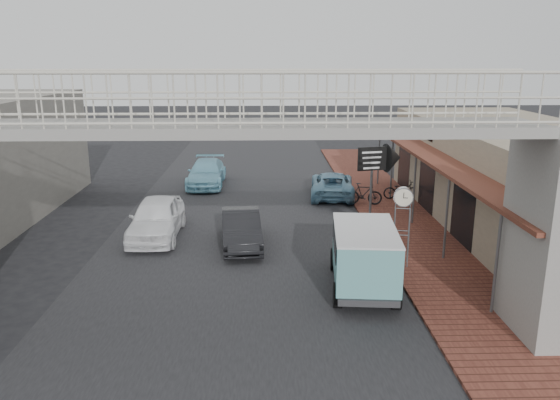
{
  "coord_description": "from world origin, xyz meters",
  "views": [
    {
      "loc": [
        0.94,
        -16.03,
        6.66
      ],
      "look_at": [
        1.45,
        2.32,
        1.8
      ],
      "focal_mm": 35.0,
      "sensor_mm": 36.0,
      "label": 1
    }
  ],
  "objects": [
    {
      "name": "footbridge",
      "position": [
        0.0,
        -4.0,
        3.18
      ],
      "size": [
        16.4,
        2.4,
        6.34
      ],
      "color": "gray",
      "rests_on": "ground"
    },
    {
      "name": "ground",
      "position": [
        0.0,
        0.0,
        0.0
      ],
      "size": [
        120.0,
        120.0,
        0.0
      ],
      "primitive_type": "plane",
      "color": "black",
      "rests_on": "ground"
    },
    {
      "name": "angkot_curb",
      "position": [
        4.2,
        9.72,
        0.6
      ],
      "size": [
        2.42,
        4.51,
        1.2
      ],
      "primitive_type": "imported",
      "rotation": [
        0.0,
        0.0,
        3.04
      ],
      "color": "#6EA3BF",
      "rests_on": "ground"
    },
    {
      "name": "motorcycle_far",
      "position": [
        5.41,
        7.85,
        0.6
      ],
      "size": [
        1.71,
        0.72,
        1.0
      ],
      "primitive_type": "imported",
      "rotation": [
        0.0,
        0.0,
        1.41
      ],
      "color": "black",
      "rests_on": "sidewalk"
    },
    {
      "name": "motorcycle_near",
      "position": [
        7.37,
        8.82,
        0.54
      ],
      "size": [
        1.68,
        0.6,
        0.88
      ],
      "primitive_type": "imported",
      "rotation": [
        0.0,
        0.0,
        1.56
      ],
      "color": "black",
      "rests_on": "sidewalk"
    },
    {
      "name": "angkot_far",
      "position": [
        -2.17,
        12.33,
        0.66
      ],
      "size": [
        1.85,
        4.53,
        1.31
      ],
      "primitive_type": "imported",
      "rotation": [
        0.0,
        0.0,
        -0.0
      ],
      "color": "#77B8CF",
      "rests_on": "ground"
    },
    {
      "name": "road_strip",
      "position": [
        0.0,
        0.0,
        0.01
      ],
      "size": [
        10.0,
        60.0,
        0.01
      ],
      "primitive_type": "cube",
      "color": "black",
      "rests_on": "ground"
    },
    {
      "name": "white_hatchback",
      "position": [
        -3.17,
        3.77,
        0.75
      ],
      "size": [
        1.83,
        4.44,
        1.51
      ],
      "primitive_type": "imported",
      "rotation": [
        0.0,
        0.0,
        0.01
      ],
      "color": "white",
      "rests_on": "ground"
    },
    {
      "name": "dark_sedan",
      "position": [
        0.06,
        2.7,
        0.64
      ],
      "size": [
        1.68,
        3.96,
        1.27
      ],
      "primitive_type": "imported",
      "rotation": [
        0.0,
        0.0,
        0.09
      ],
      "color": "black",
      "rests_on": "ground"
    },
    {
      "name": "street_clock",
      "position": [
        5.3,
        0.49,
        2.23
      ],
      "size": [
        0.66,
        0.59,
        2.57
      ],
      "rotation": [
        0.0,
        0.0,
        -0.23
      ],
      "color": "#59595B",
      "rests_on": "sidewalk"
    },
    {
      "name": "shophouse_row",
      "position": [
        10.97,
        4.0,
        2.01
      ],
      "size": [
        7.2,
        18.0,
        4.0
      ],
      "color": "gray",
      "rests_on": "ground"
    },
    {
      "name": "angkot_van",
      "position": [
        3.79,
        -1.19,
        1.22
      ],
      "size": [
        2.12,
        4.07,
        1.93
      ],
      "rotation": [
        0.0,
        0.0,
        -0.09
      ],
      "color": "black",
      "rests_on": "ground"
    },
    {
      "name": "sidewalk",
      "position": [
        6.5,
        3.0,
        0.05
      ],
      "size": [
        3.0,
        40.0,
        0.1
      ],
      "primitive_type": "cube",
      "color": "brown",
      "rests_on": "ground"
    },
    {
      "name": "arrow_sign",
      "position": [
        5.97,
        5.32,
        2.68
      ],
      "size": [
        1.92,
        1.26,
        3.19
      ],
      "rotation": [
        0.0,
        0.0,
        0.22
      ],
      "color": "#59595B",
      "rests_on": "sidewalk"
    }
  ]
}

